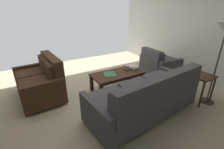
{
  "coord_description": "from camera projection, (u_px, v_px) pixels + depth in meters",
  "views": [
    {
      "loc": [
        1.56,
        2.69,
        1.83
      ],
      "look_at": [
        0.21,
        0.4,
        0.68
      ],
      "focal_mm": 24.94,
      "sensor_mm": 36.0,
      "label": 1
    }
  ],
  "objects": [
    {
      "name": "ground_plane",
      "position": [
        111.0,
        94.0,
        3.58
      ],
      "size": [
        5.26,
        5.88,
        0.01
      ],
      "primitive_type": "cube",
      "color": "beige"
    },
    {
      "name": "wall_left",
      "position": [
        194.0,
        25.0,
        4.25
      ],
      "size": [
        0.12,
        5.88,
        2.81
      ],
      "primitive_type": "cube",
      "color": "white",
      "rests_on": "ground"
    },
    {
      "name": "sofa_main",
      "position": [
        147.0,
        97.0,
        2.75
      ],
      "size": [
        2.15,
        1.05,
        0.89
      ],
      "color": "black",
      "rests_on": "ground"
    },
    {
      "name": "loveseat_near",
      "position": [
        41.0,
        81.0,
        3.35
      ],
      "size": [
        0.91,
        1.35,
        0.89
      ],
      "color": "black",
      "rests_on": "ground"
    },
    {
      "name": "coffee_table",
      "position": [
        117.0,
        76.0,
        3.64
      ],
      "size": [
        1.19,
        0.59,
        0.43
      ],
      "color": "#3D2316",
      "rests_on": "ground"
    },
    {
      "name": "end_table",
      "position": [
        200.0,
        80.0,
        3.15
      ],
      "size": [
        0.43,
        0.43,
        0.59
      ],
      "color": "#472D1C",
      "rests_on": "ground"
    },
    {
      "name": "armchair_side",
      "position": [
        158.0,
        64.0,
        4.43
      ],
      "size": [
        0.87,
        0.97,
        0.8
      ],
      "color": "black",
      "rests_on": "ground"
    },
    {
      "name": "book_stack",
      "position": [
        133.0,
        67.0,
        3.88
      ],
      "size": [
        0.27,
        0.33,
        0.08
      ],
      "color": "#337F51",
      "rests_on": "coffee_table"
    },
    {
      "name": "tv_remote",
      "position": [
        126.0,
        70.0,
        3.77
      ],
      "size": [
        0.08,
        0.17,
        0.02
      ],
      "color": "black",
      "rests_on": "coffee_table"
    },
    {
      "name": "loose_magazine",
      "position": [
        110.0,
        74.0,
        3.54
      ],
      "size": [
        0.34,
        0.36,
        0.01
      ],
      "primitive_type": "cube",
      "rotation": [
        0.0,
        0.0,
        2.83
      ],
      "color": "#337F51",
      "rests_on": "coffee_table"
    }
  ]
}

